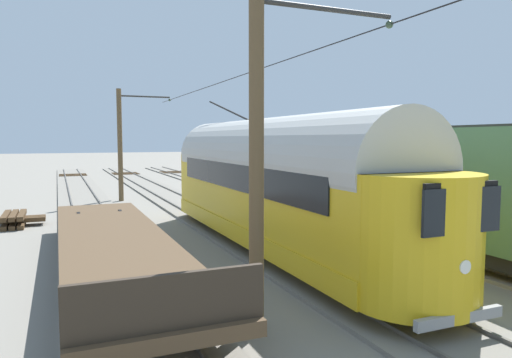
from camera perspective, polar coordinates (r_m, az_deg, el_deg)
The scene contains 12 objects.
ground_plane at distance 19.56m, azimuth -3.74°, elevation -5.79°, with size 220.00×220.00×0.00m, color gray.
track_streetcar_siding at distance 21.94m, azimuth 8.39°, elevation -4.52°, with size 2.80×80.00×0.18m.
track_adjacent_siding at distance 19.84m, azimuth -4.04°, elevation -5.48°, with size 2.80×80.00×0.18m.
track_third_siding at distance 18.85m, azimuth -18.59°, elevation -6.28°, with size 2.80×80.00×0.18m.
vintage_streetcar at distance 15.11m, azimuth 1.86°, elevation -0.32°, with size 2.65×15.74×5.12m.
flatcar_adjacent at distance 13.15m, azimuth -16.74°, elevation -7.45°, with size 2.80×13.75×1.60m.
coach_far_siding at distance 16.80m, azimuth 19.44°, elevation -0.37°, with size 2.96×13.68×3.85m.
catenary_pole_foreground at distance 28.37m, azimuth -16.02°, elevation 4.32°, with size 3.17×0.28×6.50m.
catenary_pole_mid_near at distance 8.67m, azimuth 0.68°, elevation 3.58°, with size 3.17×0.28×6.50m.
overhead_wire_run at distance 11.02m, azimuth 12.85°, elevation 17.00°, with size 2.97×44.43×0.18m.
switch_stand at distance 32.61m, azimuth -0.19°, elevation -0.23°, with size 0.50×0.30×1.24m.
spare_tie_stack at distance 22.03m, azimuth -27.35°, elevation -4.41°, with size 2.40×2.40×0.54m.
Camera 1 is at (6.33, 18.14, 3.63)m, focal length 32.88 mm.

